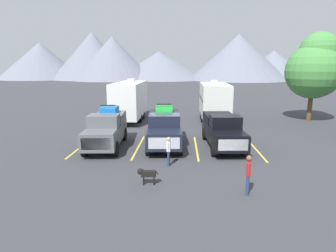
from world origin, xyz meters
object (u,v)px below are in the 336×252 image
at_px(camper_trailer_a, 130,99).
at_px(person_a, 169,149).
at_px(pickup_truck_b, 164,127).
at_px(camper_trailer_b, 214,100).
at_px(pickup_truck_a, 106,128).
at_px(dog, 146,173).
at_px(pickup_truck_c, 223,130).
at_px(person_b, 248,172).

height_order(camper_trailer_a, person_a, camper_trailer_a).
bearing_deg(pickup_truck_b, camper_trailer_b, 63.89).
height_order(pickup_truck_a, pickup_truck_b, pickup_truck_b).
bearing_deg(dog, camper_trailer_b, 72.76).
xyz_separation_m(pickup_truck_c, dog, (-4.26, -6.26, -0.61)).
distance_m(camper_trailer_a, person_a, 13.10).
distance_m(camper_trailer_b, person_a, 13.22).
relative_size(camper_trailer_a, person_a, 5.18).
relative_size(camper_trailer_a, person_b, 4.79).
xyz_separation_m(person_a, person_b, (3.41, -3.27, 0.07)).
relative_size(pickup_truck_c, dog, 6.02).
distance_m(pickup_truck_a, person_b, 10.15).
bearing_deg(camper_trailer_a, pickup_truck_b, -65.43).
relative_size(pickup_truck_a, person_b, 3.22).
distance_m(camper_trailer_a, camper_trailer_b, 8.09).
bearing_deg(camper_trailer_b, person_a, -106.66).
bearing_deg(person_a, dog, -110.18).
height_order(camper_trailer_b, person_a, camper_trailer_b).
distance_m(pickup_truck_a, camper_trailer_b, 12.22).
xyz_separation_m(camper_trailer_b, person_b, (-0.37, -15.89, -1.05)).
relative_size(person_a, person_b, 0.92).
xyz_separation_m(camper_trailer_b, dog, (-4.67, -15.06, -1.51)).
xyz_separation_m(camper_trailer_a, dog, (3.41, -14.75, -1.58)).
relative_size(pickup_truck_b, person_b, 3.36).
bearing_deg(dog, pickup_truck_a, 119.61).
bearing_deg(person_a, person_b, -43.82).
relative_size(pickup_truck_c, person_b, 3.38).
distance_m(pickup_truck_b, dog, 6.43).
bearing_deg(person_b, pickup_truck_a, 138.80).
bearing_deg(person_b, camper_trailer_b, 88.68).
bearing_deg(pickup_truck_b, camper_trailer_a, 114.57).
xyz_separation_m(pickup_truck_a, person_b, (7.63, -6.68, -0.25)).
xyz_separation_m(camper_trailer_a, person_b, (7.72, -15.58, -1.11)).
bearing_deg(camper_trailer_b, dog, -107.24).
bearing_deg(person_b, pickup_truck_b, 118.34).
distance_m(pickup_truck_a, pickup_truck_c, 7.60).
relative_size(person_a, dog, 1.65).
height_order(pickup_truck_a, pickup_truck_c, pickup_truck_a).
relative_size(pickup_truck_a, pickup_truck_b, 0.96).
xyz_separation_m(pickup_truck_a, camper_trailer_b, (8.00, 9.21, 0.80)).
bearing_deg(dog, pickup_truck_c, 55.78).
bearing_deg(pickup_truck_c, camper_trailer_a, 132.09).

